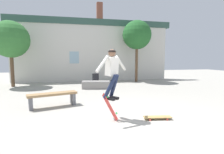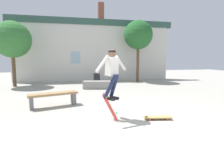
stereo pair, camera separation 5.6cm
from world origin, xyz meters
name	(u,v)px [view 2 (the right image)]	position (x,y,z in m)	size (l,w,h in m)	color
ground_plane	(136,122)	(0.00, 0.00, 0.00)	(40.00, 40.00, 0.00)	#A39E93
building_backdrop	(95,49)	(0.00, 9.40, 2.51)	(12.73, 0.52, 6.05)	beige
tree_right	(138,35)	(3.06, 8.04, 3.49)	(2.13, 2.13, 4.58)	brown
tree_left	(12,40)	(-5.34, 7.50, 2.91)	(2.24, 2.24, 4.05)	brown
park_bench	(53,97)	(-2.41, 2.10, 0.37)	(1.77, 0.89, 0.52)	#99754C
skate_ledge	(97,85)	(-0.36, 5.61, 0.23)	(1.68, 0.88, 0.45)	gray
trash_bin	(97,78)	(-0.13, 7.56, 0.39)	(0.49, 0.49, 0.73)	black
skater	(112,70)	(-0.59, 0.39, 1.44)	(1.07, 0.81, 1.44)	silver
skateboard_flipping	(110,107)	(-0.67, 0.31, 0.38)	(0.35, 0.59, 0.78)	red
skateboard_resting	(158,117)	(0.69, 0.04, 0.07)	(0.83, 0.34, 0.08)	#AD894C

